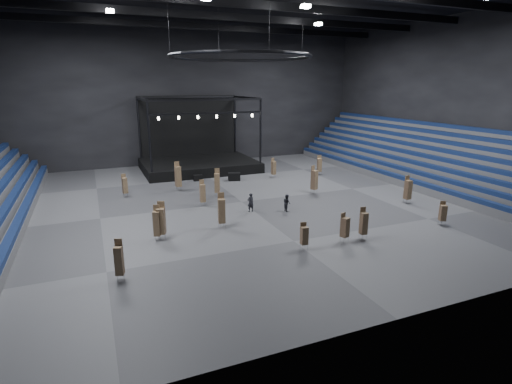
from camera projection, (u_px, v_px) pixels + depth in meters
name	position (u px, v px, depth m)	size (l,w,h in m)	color
floor	(242.00, 202.00, 37.59)	(50.00, 50.00, 0.00)	#49494B
wall_back	(186.00, 97.00, 53.91)	(50.00, 0.20, 18.00)	black
wall_front	(418.00, 128.00, 16.51)	(50.00, 0.20, 18.00)	black
wall_right	(451.00, 100.00, 44.48)	(0.20, 42.00, 18.00)	black
bleachers_right	(429.00, 165.00, 45.63)	(7.20, 40.00, 6.40)	#535355
stage	(197.00, 158.00, 51.66)	(14.00, 10.00, 9.20)	black
truss_ring	(240.00, 57.00, 34.15)	(12.30, 12.30, 5.15)	black
roof_girders	(240.00, 3.00, 33.05)	(49.00, 30.35, 0.70)	black
floodlights	(258.00, 2.00, 29.64)	(28.60, 16.60, 0.25)	white
flight_case_left	(198.00, 178.00, 45.63)	(1.03, 0.51, 0.68)	black
flight_case_mid	(234.00, 177.00, 45.66)	(1.37, 0.69, 0.91)	black
flight_case_right	(233.00, 177.00, 46.00)	(1.03, 0.51, 0.69)	black
chair_stack_0	(119.00, 260.00, 22.34)	(0.56, 0.56, 2.46)	silver
chair_stack_1	(222.00, 210.00, 30.46)	(0.61, 0.61, 2.79)	silver
chair_stack_2	(203.00, 193.00, 36.07)	(0.45, 0.45, 2.42)	silver
chair_stack_3	(178.00, 176.00, 41.12)	(0.62, 0.62, 3.05)	silver
chair_stack_4	(364.00, 223.00, 28.36)	(0.48, 0.48, 2.35)	silver
chair_stack_5	(157.00, 223.00, 28.03)	(0.59, 0.59, 2.61)	silver
chair_stack_6	(304.00, 235.00, 26.63)	(0.48, 0.48, 1.87)	silver
chair_stack_7	(161.00, 220.00, 28.18)	(0.72, 0.72, 2.80)	silver
chair_stack_8	(217.00, 182.00, 39.08)	(0.65, 0.65, 2.78)	silver
chair_stack_9	(319.00, 165.00, 48.34)	(0.61, 0.61, 2.40)	silver
chair_stack_10	(345.00, 227.00, 27.79)	(0.63, 0.63, 2.13)	silver
chair_stack_11	(125.00, 185.00, 38.98)	(0.53, 0.53, 2.28)	silver
chair_stack_12	(274.00, 168.00, 47.02)	(0.51, 0.51, 2.31)	silver
chair_stack_13	(314.00, 179.00, 40.05)	(0.71, 0.71, 2.87)	silver
chair_stack_14	(408.00, 189.00, 36.74)	(0.54, 0.54, 2.63)	silver
chair_stack_15	(443.00, 212.00, 31.21)	(0.60, 0.60, 1.92)	silver
man_center	(251.00, 202.00, 34.53)	(0.61, 0.40, 1.66)	black
crew_member	(287.00, 203.00, 34.65)	(0.74, 0.57, 1.52)	black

